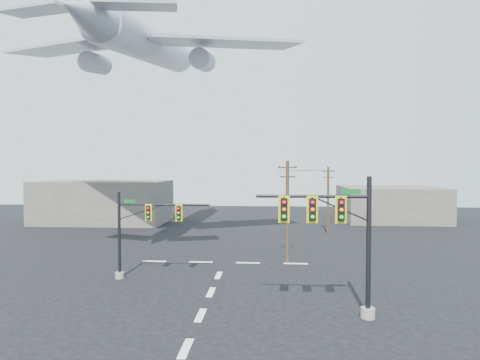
# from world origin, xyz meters

# --- Properties ---
(ground) EXTENTS (120.00, 120.00, 0.00)m
(ground) POSITION_xyz_m (0.00, 0.00, 0.00)
(ground) COLOR black
(ground) RESTS_ON ground
(lane_markings) EXTENTS (14.00, 21.20, 0.01)m
(lane_markings) POSITION_xyz_m (0.00, 5.33, 0.01)
(lane_markings) COLOR white
(lane_markings) RESTS_ON ground
(signal_mast_near) EXTENTS (6.39, 0.84, 7.61)m
(signal_mast_near) POSITION_xyz_m (7.53, 0.17, 4.26)
(signal_mast_near) COLOR gray
(signal_mast_near) RESTS_ON ground
(signal_mast_far) EXTENTS (6.93, 0.69, 6.29)m
(signal_mast_far) POSITION_xyz_m (-5.60, 6.71, 3.42)
(signal_mast_far) COLOR gray
(signal_mast_far) RESTS_ON ground
(utility_pole_a) EXTENTS (1.64, 0.73, 8.60)m
(utility_pole_a) POSITION_xyz_m (5.29, 12.27, 4.50)
(utility_pole_a) COLOR #49331F
(utility_pole_a) RESTS_ON ground
(utility_pole_b) EXTENTS (1.53, 0.77, 8.07)m
(utility_pole_b) POSITION_xyz_m (10.88, 27.10, 4.22)
(utility_pole_b) COLOR #49331F
(utility_pole_b) RESTS_ON ground
(power_lines) EXTENTS (7.11, 14.84, 0.03)m
(power_lines) POSITION_xyz_m (8.09, 19.69, 7.73)
(power_lines) COLOR black
(airliner) EXTENTS (31.61, 33.20, 8.73)m
(airliner) POSITION_xyz_m (-8.53, 19.38, 20.55)
(airliner) COLOR #B0B6BD
(building_left) EXTENTS (18.00, 10.00, 6.00)m
(building_left) POSITION_xyz_m (-20.00, 35.00, 3.00)
(building_left) COLOR slate
(building_left) RESTS_ON ground
(building_right) EXTENTS (14.00, 12.00, 5.00)m
(building_right) POSITION_xyz_m (22.00, 40.00, 2.50)
(building_right) COLOR slate
(building_right) RESTS_ON ground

